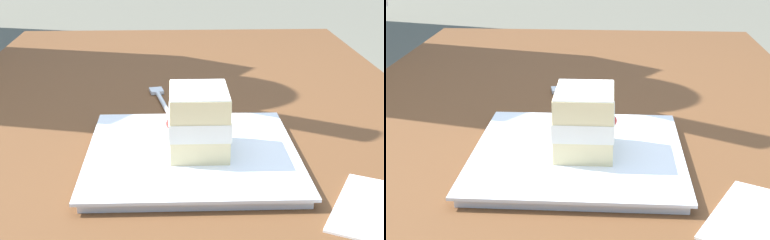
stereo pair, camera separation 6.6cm
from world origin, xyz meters
TOP-DOWN VIEW (x-y plane):
  - patio_table at (0.00, 0.00)m, footprint 1.64×0.86m
  - dessert_plate at (-0.05, -0.01)m, footprint 0.28×0.28m
  - cake_slice at (-0.05, -0.02)m, footprint 0.10×0.09m
  - dessert_fork at (0.20, 0.03)m, footprint 0.17×0.05m
  - paper_napkin at (-0.18, -0.22)m, footprint 0.17×0.15m

SIDE VIEW (x-z plane):
  - patio_table at x=0.00m, z-range 0.27..1.00m
  - paper_napkin at x=-0.18m, z-range 0.73..0.73m
  - dessert_fork at x=0.20m, z-range 0.73..0.74m
  - dessert_plate at x=-0.05m, z-range 0.73..0.75m
  - cake_slice at x=-0.05m, z-range 0.75..0.83m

